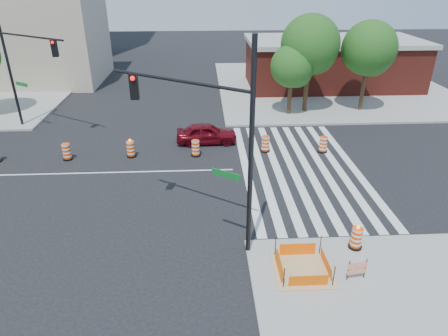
% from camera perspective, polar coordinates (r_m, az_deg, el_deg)
% --- Properties ---
extents(ground, '(120.00, 120.00, 0.00)m').
position_cam_1_polar(ground, '(23.79, -15.84, -0.62)').
color(ground, black).
rests_on(ground, ground).
extents(sidewalk_ne, '(22.00, 22.00, 0.15)m').
position_cam_1_polar(sidewalk_ne, '(42.00, 14.79, 11.29)').
color(sidewalk_ne, gray).
rests_on(sidewalk_ne, ground).
extents(crosswalk_east, '(6.75, 13.50, 0.01)m').
position_cam_1_polar(crosswalk_east, '(23.83, 10.74, 0.02)').
color(crosswalk_east, silver).
rests_on(crosswalk_east, ground).
extents(lane_centerline, '(14.00, 0.12, 0.01)m').
position_cam_1_polar(lane_centerline, '(23.79, -15.84, -0.61)').
color(lane_centerline, silver).
rests_on(lane_centerline, ground).
extents(excavation_pit, '(2.20, 2.20, 0.90)m').
position_cam_1_polar(excavation_pit, '(15.93, 11.11, -13.94)').
color(excavation_pit, tan).
rests_on(excavation_pit, ground).
extents(brick_storefront, '(16.50, 8.50, 4.60)m').
position_cam_1_polar(brick_storefront, '(41.51, 15.15, 14.27)').
color(brick_storefront, maroon).
rests_on(brick_storefront, ground).
extents(beige_midrise, '(14.00, 10.00, 10.00)m').
position_cam_1_polar(beige_midrise, '(46.43, -26.30, 17.15)').
color(beige_midrise, tan).
rests_on(beige_midrise, ground).
extents(red_coupe, '(4.05, 1.73, 1.36)m').
position_cam_1_polar(red_coupe, '(26.66, -2.50, 4.97)').
color(red_coupe, '#5D0711').
rests_on(red_coupe, ground).
extents(signal_pole_se, '(5.39, 3.72, 8.48)m').
position_cam_1_polar(signal_pole_se, '(15.01, -2.07, 6.05)').
color(signal_pole_se, black).
rests_on(signal_pole_se, ground).
extents(signal_pole_nw, '(5.32, 3.68, 8.38)m').
position_cam_1_polar(signal_pole_nw, '(30.76, -26.90, 13.78)').
color(signal_pole_nw, black).
rests_on(signal_pole_nw, ground).
extents(pit_drum, '(0.56, 0.56, 1.10)m').
position_cam_1_polar(pit_drum, '(17.36, 18.37, -9.53)').
color(pit_drum, black).
rests_on(pit_drum, ground).
extents(barricade, '(0.75, 0.13, 0.88)m').
position_cam_1_polar(barricade, '(15.79, 18.48, -13.46)').
color(barricade, '#F14405').
rests_on(barricade, ground).
extents(tree_north_c, '(3.31, 3.25, 5.53)m').
position_cam_1_polar(tree_north_c, '(31.72, 9.72, 13.84)').
color(tree_north_c, '#382314').
rests_on(tree_north_c, ground).
extents(tree_north_d, '(4.49, 4.49, 7.63)m').
position_cam_1_polar(tree_north_d, '(32.52, 12.24, 16.47)').
color(tree_north_d, '#382314').
rests_on(tree_north_d, ground).
extents(tree_north_e, '(4.21, 4.21, 7.15)m').
position_cam_1_polar(tree_north_e, '(33.98, 20.02, 15.39)').
color(tree_north_e, '#382314').
rests_on(tree_north_e, ground).
extents(median_drum_2, '(0.60, 0.60, 1.02)m').
position_cam_1_polar(median_drum_2, '(26.11, -21.54, 2.11)').
color(median_drum_2, black).
rests_on(median_drum_2, ground).
extents(median_drum_3, '(0.60, 0.60, 1.18)m').
position_cam_1_polar(median_drum_3, '(25.33, -13.17, 2.62)').
color(median_drum_3, black).
rests_on(median_drum_3, ground).
extents(median_drum_4, '(0.60, 0.60, 1.02)m').
position_cam_1_polar(median_drum_4, '(24.85, -4.07, 2.77)').
color(median_drum_4, black).
rests_on(median_drum_4, ground).
extents(median_drum_5, '(0.60, 0.60, 1.02)m').
position_cam_1_polar(median_drum_5, '(25.54, 5.94, 3.37)').
color(median_drum_5, black).
rests_on(median_drum_5, ground).
extents(median_drum_6, '(0.60, 0.60, 1.02)m').
position_cam_1_polar(median_drum_6, '(26.09, 13.98, 3.21)').
color(median_drum_6, black).
rests_on(median_drum_6, ground).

